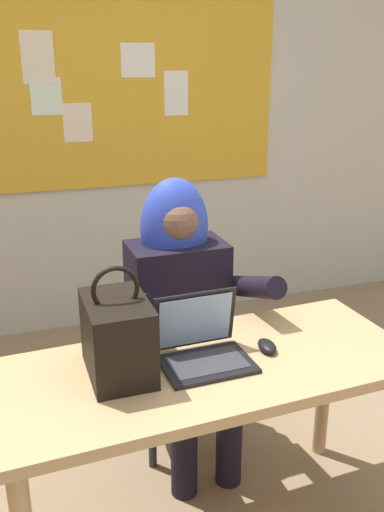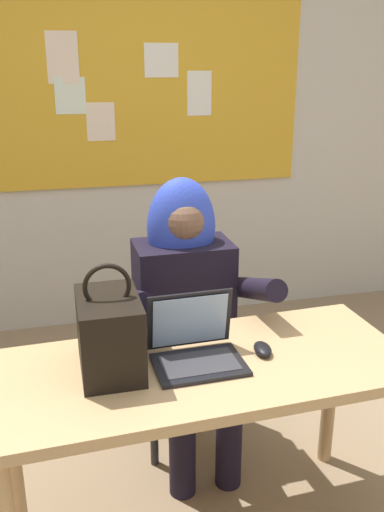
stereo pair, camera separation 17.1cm
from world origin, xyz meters
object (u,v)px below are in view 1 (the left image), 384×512
at_px(computer_mouse, 267,346).
at_px(desk_main, 209,388).
at_px(laptop, 202,346).
at_px(handbag, 118,336).
at_px(person_costumed, 182,300).
at_px(chair_at_desk, 175,334).

bearing_deg(computer_mouse, desk_main, -170.83).
distance_m(laptop, computer_mouse, 0.24).
bearing_deg(laptop, handbag, 176.54).
height_order(person_costumed, computer_mouse, person_costumed).
height_order(desk_main, handbag, handbag).
bearing_deg(chair_at_desk, laptop, -5.74).
height_order(chair_at_desk, computer_mouse, chair_at_desk).
bearing_deg(desk_main, person_costumed, 81.74).
distance_m(desk_main, computer_mouse, 0.26).
bearing_deg(handbag, computer_mouse, -2.52).
bearing_deg(laptop, person_costumed, 78.03).
xyz_separation_m(person_costumed, computer_mouse, (0.15, -0.52, 0.01)).
xyz_separation_m(chair_at_desk, person_costumed, (-0.00, -0.13, 0.23)).
xyz_separation_m(chair_at_desk, handbag, (-0.38, -0.63, 0.36)).
relative_size(desk_main, chair_at_desk, 1.63).
bearing_deg(person_costumed, desk_main, -8.86).
distance_m(chair_at_desk, computer_mouse, 0.71).
height_order(chair_at_desk, laptop, laptop).
bearing_deg(laptop, chair_at_desk, 79.81).
bearing_deg(laptop, computer_mouse, -4.89).
distance_m(chair_at_desk, laptop, 0.70).
height_order(laptop, computer_mouse, laptop).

